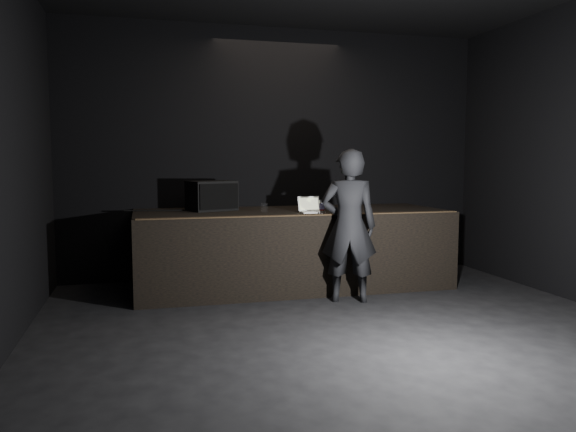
% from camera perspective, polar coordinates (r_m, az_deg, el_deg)
% --- Properties ---
extents(ground, '(7.00, 7.00, 0.00)m').
position_cam_1_polar(ground, '(4.98, 8.69, -13.71)').
color(ground, black).
rests_on(ground, ground).
extents(room_walls, '(6.10, 7.10, 3.52)m').
position_cam_1_polar(room_walls, '(4.71, 9.06, 10.19)').
color(room_walls, black).
rests_on(room_walls, ground).
extents(stage_riser, '(4.00, 1.50, 1.00)m').
position_cam_1_polar(stage_riser, '(7.37, 0.34, -3.29)').
color(stage_riser, black).
rests_on(stage_riser, ground).
extents(riser_lip, '(3.92, 0.10, 0.01)m').
position_cam_1_polar(riser_lip, '(6.63, 1.92, 0.11)').
color(riser_lip, brown).
rests_on(riser_lip, stage_riser).
extents(stage_monitor, '(0.68, 0.59, 0.38)m').
position_cam_1_polar(stage_monitor, '(7.35, -7.74, 2.05)').
color(stage_monitor, black).
rests_on(stage_monitor, stage_riser).
extents(cable, '(0.85, 0.15, 0.02)m').
position_cam_1_polar(cable, '(7.39, -13.07, 0.56)').
color(cable, black).
rests_on(cable, stage_riser).
extents(laptop, '(0.30, 0.27, 0.20)m').
position_cam_1_polar(laptop, '(7.03, 2.31, 0.79)').
color(laptop, white).
rests_on(laptop, stage_riser).
extents(beer_can, '(0.07, 0.07, 0.17)m').
position_cam_1_polar(beer_can, '(6.86, 3.48, 0.94)').
color(beer_can, silver).
rests_on(beer_can, stage_riser).
extents(plastic_cup, '(0.09, 0.09, 0.11)m').
position_cam_1_polar(plastic_cup, '(7.03, -2.44, 0.85)').
color(plastic_cup, white).
rests_on(plastic_cup, stage_riser).
extents(wii_remote, '(0.05, 0.15, 0.03)m').
position_cam_1_polar(wii_remote, '(7.06, 4.97, 0.49)').
color(wii_remote, silver).
rests_on(wii_remote, stage_riser).
extents(person, '(0.74, 0.59, 1.78)m').
position_cam_1_polar(person, '(6.56, 6.19, -1.01)').
color(person, black).
rests_on(person, ground).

